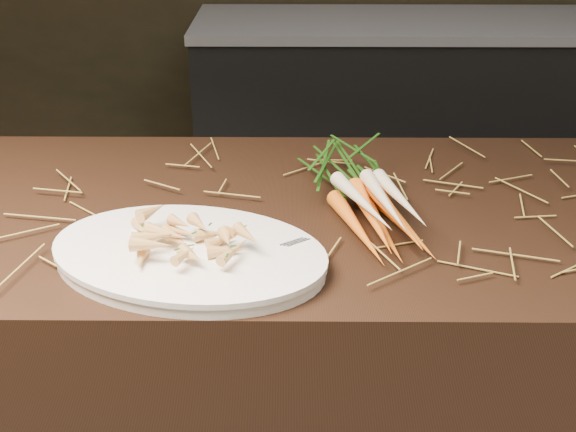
{
  "coord_description": "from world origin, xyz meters",
  "views": [
    {
      "loc": [
        -0.19,
        -0.86,
        1.48
      ],
      "look_at": [
        -0.2,
        0.15,
        0.96
      ],
      "focal_mm": 45.0,
      "sensor_mm": 36.0,
      "label": 1
    }
  ],
  "objects": [
    {
      "name": "main_counter",
      "position": [
        0.0,
        0.3,
        0.45
      ],
      "size": [
        2.4,
        0.7,
        0.9
      ],
      "primitive_type": "cube",
      "color": "black",
      "rests_on": "ground"
    },
    {
      "name": "back_counter",
      "position": [
        0.3,
        2.18,
        0.42
      ],
      "size": [
        1.82,
        0.62,
        0.84
      ],
      "color": "black",
      "rests_on": "ground"
    },
    {
      "name": "straw_bedding",
      "position": [
        0.0,
        0.3,
        0.91
      ],
      "size": [
        1.4,
        0.6,
        0.02
      ],
      "primitive_type": null,
      "color": "#A9853B",
      "rests_on": "main_counter"
    },
    {
      "name": "root_veg_bunch",
      "position": [
        -0.07,
        0.32,
        0.94
      ],
      "size": [
        0.22,
        0.46,
        0.08
      ],
      "rotation": [
        0.0,
        0.0,
        0.2
      ],
      "color": "#E95412",
      "rests_on": "main_counter"
    },
    {
      "name": "serving_platter",
      "position": [
        -0.36,
        0.1,
        0.91
      ],
      "size": [
        0.49,
        0.39,
        0.02
      ],
      "primitive_type": null,
      "rotation": [
        0.0,
        0.0,
        -0.26
      ],
      "color": "white",
      "rests_on": "main_counter"
    },
    {
      "name": "roasted_veg_heap",
      "position": [
        -0.36,
        0.1,
        0.95
      ],
      "size": [
        0.24,
        0.2,
        0.05
      ],
      "primitive_type": null,
      "rotation": [
        0.0,
        0.0,
        -0.26
      ],
      "color": "#A17234",
      "rests_on": "serving_platter"
    },
    {
      "name": "serving_fork",
      "position": [
        -0.21,
        0.04,
        0.92
      ],
      "size": [
        0.14,
        0.1,
        0.0
      ],
      "primitive_type": "cube",
      "rotation": [
        0.0,
        0.0,
        -0.98
      ],
      "color": "silver",
      "rests_on": "serving_platter"
    }
  ]
}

